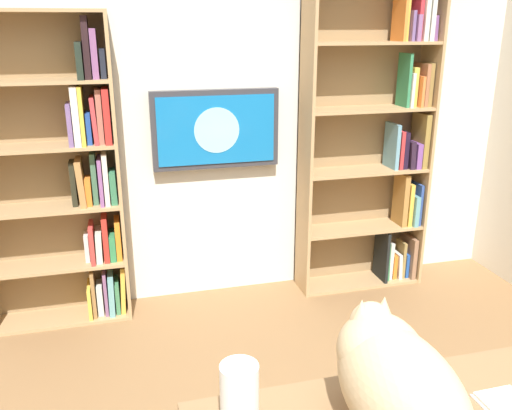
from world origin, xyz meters
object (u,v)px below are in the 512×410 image
paper_towel_roll (240,401)px  bookshelf_right (68,179)px  cat (394,379)px  wall_mounted_tv (216,129)px  bookshelf_left (380,141)px

paper_towel_roll → bookshelf_right: bearing=-74.9°
cat → bookshelf_right: bearing=-65.9°
wall_mounted_tv → cat: bearing=91.5°
bookshelf_right → wall_mounted_tv: bookshelf_right is taller
wall_mounted_tv → paper_towel_roll: 2.36m
bookshelf_left → cat: bookshelf_left is taller
bookshelf_left → cat: 2.56m
wall_mounted_tv → cat: wall_mounted_tv is taller
wall_mounted_tv → cat: (-0.06, 2.38, -0.28)m
bookshelf_left → wall_mounted_tv: 1.18m
wall_mounted_tv → cat: size_ratio=1.23×
wall_mounted_tv → cat: 2.40m
wall_mounted_tv → bookshelf_left: bearing=175.9°
bookshelf_right → paper_towel_roll: size_ratio=8.44×
bookshelf_left → wall_mounted_tv: size_ratio=2.58×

